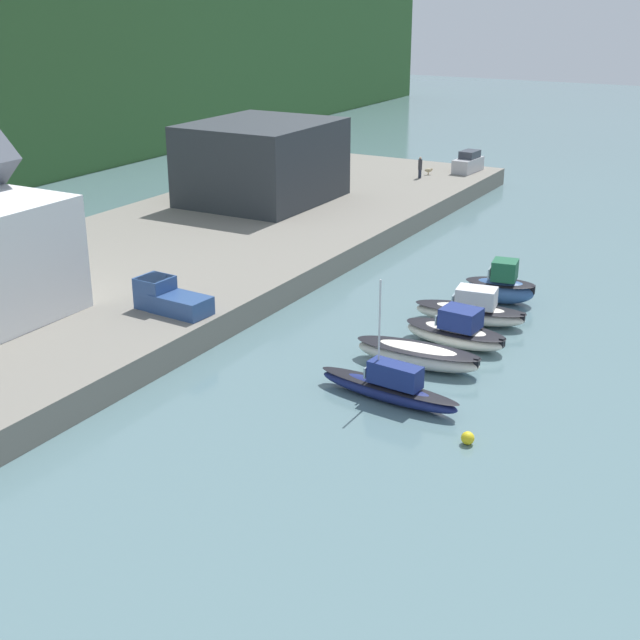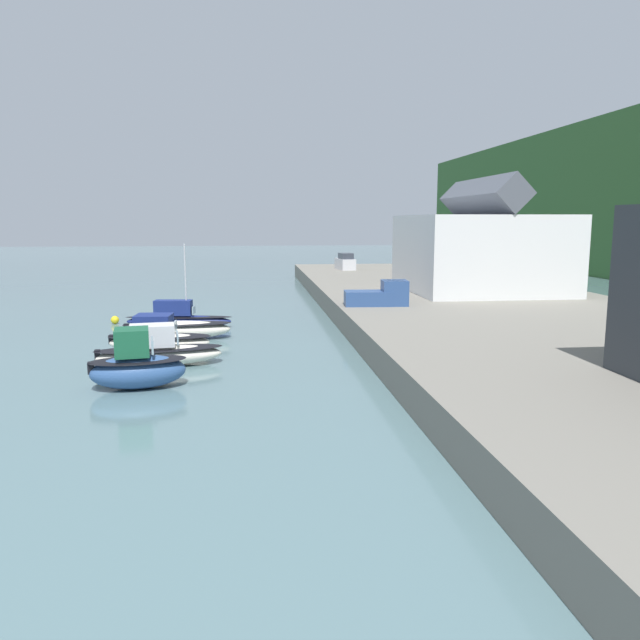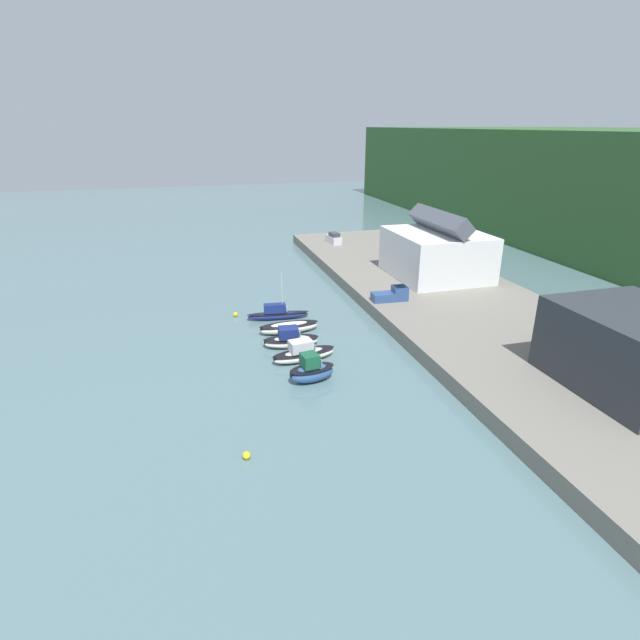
{
  "view_description": "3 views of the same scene",
  "coord_description": "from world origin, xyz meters",
  "px_view_note": "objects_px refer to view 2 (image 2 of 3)",
  "views": [
    {
      "loc": [
        -43.05,
        -16.93,
        19.9
      ],
      "look_at": [
        -1.56,
        6.45,
        2.01
      ],
      "focal_mm": 50.0,
      "sensor_mm": 36.0,
      "label": 1
    },
    {
      "loc": [
        42.2,
        5.74,
        8.08
      ],
      "look_at": [
        4.95,
        9.93,
        2.07
      ],
      "focal_mm": 35.0,
      "sensor_mm": 36.0,
      "label": 2
    },
    {
      "loc": [
        54.3,
        -10.85,
        23.74
      ],
      "look_at": [
        1.05,
        4.16,
        1.91
      ],
      "focal_mm": 28.0,
      "sensor_mm": 36.0,
      "label": 3
    }
  ],
  "objects_px": {
    "moored_boat_0": "(178,318)",
    "moored_boat_4": "(137,366)",
    "pickup_truck_0": "(382,295)",
    "parked_car_1": "(345,262)",
    "moored_boat_2": "(158,338)",
    "moored_boat_1": "(177,330)",
    "mooring_buoy_0": "(115,320)",
    "moored_boat_3": "(158,351)"
  },
  "relations": [
    {
      "from": "moored_boat_0",
      "to": "moored_boat_4",
      "type": "height_order",
      "value": "moored_boat_0"
    },
    {
      "from": "pickup_truck_0",
      "to": "parked_car_1",
      "type": "bearing_deg",
      "value": 179.65
    },
    {
      "from": "moored_boat_0",
      "to": "moored_boat_2",
      "type": "distance_m",
      "value": 8.77
    },
    {
      "from": "moored_boat_1",
      "to": "mooring_buoy_0",
      "type": "distance_m",
      "value": 9.14
    },
    {
      "from": "parked_car_1",
      "to": "moored_boat_1",
      "type": "bearing_deg",
      "value": -121.29
    },
    {
      "from": "parked_car_1",
      "to": "moored_boat_2",
      "type": "bearing_deg",
      "value": -120.0
    },
    {
      "from": "moored_boat_2",
      "to": "mooring_buoy_0",
      "type": "bearing_deg",
      "value": -151.83
    },
    {
      "from": "parked_car_1",
      "to": "pickup_truck_0",
      "type": "relative_size",
      "value": 0.9
    },
    {
      "from": "moored_boat_3",
      "to": "parked_car_1",
      "type": "height_order",
      "value": "parked_car_1"
    },
    {
      "from": "moored_boat_4",
      "to": "mooring_buoy_0",
      "type": "distance_m",
      "value": 20.46
    },
    {
      "from": "pickup_truck_0",
      "to": "moored_boat_2",
      "type": "bearing_deg",
      "value": -61.43
    },
    {
      "from": "moored_boat_1",
      "to": "pickup_truck_0",
      "type": "height_order",
      "value": "pickup_truck_0"
    },
    {
      "from": "moored_boat_2",
      "to": "mooring_buoy_0",
      "type": "distance_m",
      "value": 12.24
    },
    {
      "from": "moored_boat_0",
      "to": "moored_boat_3",
      "type": "height_order",
      "value": "moored_boat_0"
    },
    {
      "from": "moored_boat_0",
      "to": "pickup_truck_0",
      "type": "relative_size",
      "value": 1.69
    },
    {
      "from": "moored_boat_1",
      "to": "pickup_truck_0",
      "type": "xyz_separation_m",
      "value": [
        -3.18,
        14.89,
        1.84
      ]
    },
    {
      "from": "moored_boat_1",
      "to": "pickup_truck_0",
      "type": "relative_size",
      "value": 1.52
    },
    {
      "from": "moored_boat_1",
      "to": "moored_boat_4",
      "type": "relative_size",
      "value": 1.5
    },
    {
      "from": "pickup_truck_0",
      "to": "mooring_buoy_0",
      "type": "height_order",
      "value": "pickup_truck_0"
    },
    {
      "from": "moored_boat_1",
      "to": "parked_car_1",
      "type": "relative_size",
      "value": 1.68
    },
    {
      "from": "moored_boat_0",
      "to": "parked_car_1",
      "type": "xyz_separation_m",
      "value": [
        -33.26,
        17.94,
        1.86
      ]
    },
    {
      "from": "moored_boat_0",
      "to": "moored_boat_4",
      "type": "bearing_deg",
      "value": 5.64
    },
    {
      "from": "moored_boat_2",
      "to": "pickup_truck_0",
      "type": "relative_size",
      "value": 1.34
    },
    {
      "from": "moored_boat_0",
      "to": "parked_car_1",
      "type": "relative_size",
      "value": 1.87
    },
    {
      "from": "pickup_truck_0",
      "to": "moored_boat_0",
      "type": "bearing_deg",
      "value": -92.03
    },
    {
      "from": "moored_boat_2",
      "to": "mooring_buoy_0",
      "type": "relative_size",
      "value": 10.34
    },
    {
      "from": "moored_boat_0",
      "to": "moored_boat_3",
      "type": "distance_m",
      "value": 12.69
    },
    {
      "from": "moored_boat_3",
      "to": "mooring_buoy_0",
      "type": "bearing_deg",
      "value": -168.36
    },
    {
      "from": "moored_boat_1",
      "to": "moored_boat_3",
      "type": "relative_size",
      "value": 1.01
    },
    {
      "from": "moored_boat_3",
      "to": "moored_boat_1",
      "type": "bearing_deg",
      "value": 170.39
    },
    {
      "from": "moored_boat_2",
      "to": "moored_boat_4",
      "type": "distance_m",
      "value": 8.61
    },
    {
      "from": "moored_boat_3",
      "to": "mooring_buoy_0",
      "type": "xyz_separation_m",
      "value": [
        -15.1,
        -5.46,
        -0.53
      ]
    },
    {
      "from": "moored_boat_0",
      "to": "moored_boat_4",
      "type": "distance_m",
      "value": 17.37
    },
    {
      "from": "moored_boat_1",
      "to": "moored_boat_2",
      "type": "bearing_deg",
      "value": -12.18
    },
    {
      "from": "moored_boat_1",
      "to": "pickup_truck_0",
      "type": "distance_m",
      "value": 15.34
    },
    {
      "from": "mooring_buoy_0",
      "to": "pickup_truck_0",
      "type": "bearing_deg",
      "value": 78.99
    },
    {
      "from": "moored_boat_3",
      "to": "moored_boat_2",
      "type": "bearing_deg",
      "value": 179.3
    },
    {
      "from": "moored_boat_2",
      "to": "moored_boat_0",
      "type": "bearing_deg",
      "value": -177.05
    },
    {
      "from": "moored_boat_1",
      "to": "mooring_buoy_0",
      "type": "height_order",
      "value": "moored_boat_1"
    },
    {
      "from": "moored_boat_1",
      "to": "moored_boat_4",
      "type": "bearing_deg",
      "value": -4.48
    },
    {
      "from": "moored_boat_4",
      "to": "pickup_truck_0",
      "type": "relative_size",
      "value": 1.02
    },
    {
      "from": "mooring_buoy_0",
      "to": "moored_boat_2",
      "type": "bearing_deg",
      "value": 23.85
    }
  ]
}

